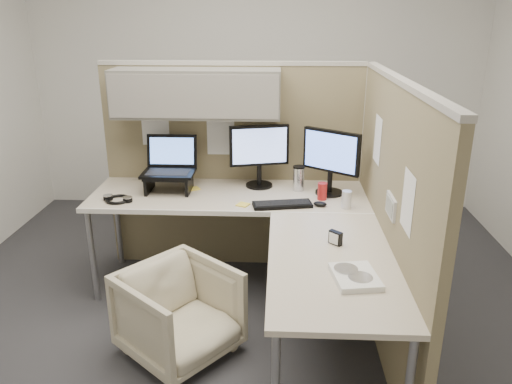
{
  "coord_description": "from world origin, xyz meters",
  "views": [
    {
      "loc": [
        0.25,
        -2.83,
        1.96
      ],
      "look_at": [
        0.1,
        0.25,
        0.85
      ],
      "focal_mm": 35.0,
      "sensor_mm": 36.0,
      "label": 1
    }
  ],
  "objects_px": {
    "keyboard": "(282,205)",
    "monitor_left": "(259,151)",
    "office_chair": "(179,309)",
    "desk": "(259,222)"
  },
  "relations": [
    {
      "from": "desk",
      "to": "keyboard",
      "type": "bearing_deg",
      "value": 50.38
    },
    {
      "from": "keyboard",
      "to": "monitor_left",
      "type": "bearing_deg",
      "value": 102.43
    },
    {
      "from": "office_chair",
      "to": "monitor_left",
      "type": "height_order",
      "value": "monitor_left"
    },
    {
      "from": "office_chair",
      "to": "monitor_left",
      "type": "distance_m",
      "value": 1.31
    },
    {
      "from": "monitor_left",
      "to": "keyboard",
      "type": "xyz_separation_m",
      "value": [
        0.17,
        -0.41,
        -0.26
      ]
    },
    {
      "from": "desk",
      "to": "keyboard",
      "type": "distance_m",
      "value": 0.24
    },
    {
      "from": "office_chair",
      "to": "keyboard",
      "type": "relative_size",
      "value": 1.53
    },
    {
      "from": "desk",
      "to": "keyboard",
      "type": "relative_size",
      "value": 5.04
    },
    {
      "from": "office_chair",
      "to": "keyboard",
      "type": "xyz_separation_m",
      "value": [
        0.61,
        0.62,
        0.44
      ]
    },
    {
      "from": "monitor_left",
      "to": "keyboard",
      "type": "relative_size",
      "value": 1.18
    }
  ]
}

